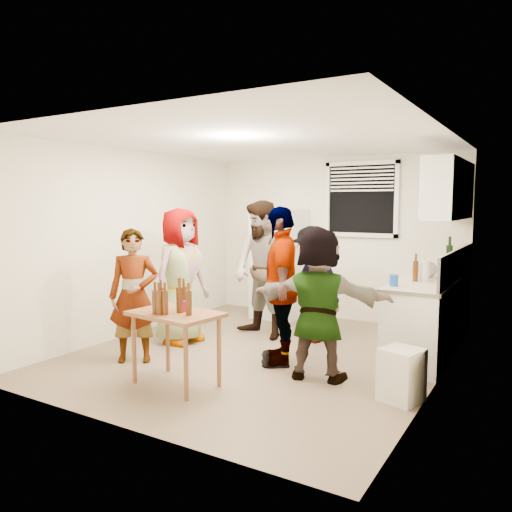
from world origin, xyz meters
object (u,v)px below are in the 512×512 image
Objects in this scene: refrigerator at (279,263)px; kettle at (427,277)px; guest_black at (280,363)px; guest_back_left at (262,337)px; guest_orange at (318,378)px; serving_table at (177,385)px; red_cup at (182,312)px; guest_grey at (181,342)px; blue_cup at (394,286)px; guest_stripe at (136,361)px; wine_bottle at (449,270)px; guest_back_right at (312,341)px; trash_bin at (401,374)px; beer_bottle_counter at (415,281)px; beer_bottle_table at (180,313)px.

refrigerator is 6.58× the size of kettle.
refrigerator is at bearing 179.68° from guest_black.
guest_orange is at bearing -24.28° from guest_back_left.
guest_black is at bearing 63.45° from serving_table.
guest_grey is (-0.99, 1.19, -0.73)m from red_cup.
guest_back_left reaches higher than guest_black.
blue_cup reaches higher than guest_stripe.
guest_orange is at bearing -96.42° from guest_grey.
wine_bottle is 0.19× the size of guest_black.
wine_bottle is 0.22× the size of guest_back_right.
kettle is at bearing 53.16° from red_cup.
kettle is 3.57m from guest_stripe.
trash_bin is 0.28× the size of guest_black.
blue_cup is 0.08× the size of guest_stripe.
kettle is 2.07× the size of blue_cup.
refrigerator reaches higher than kettle.
trash_bin is at bearing -105.31° from kettle.
guest_stripe is (-0.89, 0.35, 0.00)m from serving_table.
serving_table is (-1.80, -2.07, -0.90)m from beer_bottle_counter.
guest_back_right is 1.03m from guest_black.
kettle reaches higher than guest_grey.
red_cup is at bearing -120.18° from wine_bottle.
serving_table is at bearing -80.21° from refrigerator.
guest_grey is 1.51m from guest_black.
guest_back_right is at bearing 31.13° from guest_back_left.
guest_back_right is (0.49, 2.16, 0.00)m from serving_table.
kettle is 0.86m from blue_cup.
guest_stripe is (-2.84, -2.98, -0.90)m from wine_bottle.
refrigerator reaches higher than wine_bottle.
red_cup reaches higher than guest_orange.
wine_bottle is at bearing 91.35° from trash_bin.
wine_bottle reaches higher than red_cup.
beer_bottle_table is (-1.96, -0.73, 0.48)m from trash_bin.
serving_table is at bearing -136.17° from blue_cup.
guest_black is (-1.29, -1.33, -0.90)m from kettle.
guest_orange is at bearing 37.58° from red_cup.
refrigerator is 5.10× the size of wine_bottle.
guest_black is at bearing -7.63° from guest_stripe.
trash_bin is 1.92× the size of beer_bottle_table.
serving_table is 0.50× the size of guest_grey.
beer_bottle_table reaches higher than guest_stripe.
kettle reaches higher than guest_back_left.
refrigerator is at bearing 145.04° from blue_cup.
refrigerator is 3.19m from red_cup.
guest_orange is at bearing 170.42° from trash_bin.
refrigerator is at bearing 142.73° from kettle.
guest_back_left is at bearing -177.50° from beer_bottle_counter.
trash_bin is (0.21, -1.34, -0.65)m from beer_bottle_counter.
red_cup reaches higher than serving_table.
serving_table is at bearing -120.43° from wine_bottle.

